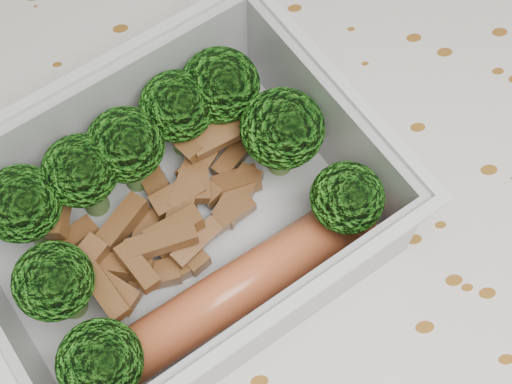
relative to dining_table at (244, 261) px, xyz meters
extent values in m
cube|color=brown|center=(0.00, 0.00, 0.06)|extent=(1.40, 0.90, 0.04)
cube|color=silver|center=(0.00, 0.00, 0.09)|extent=(1.46, 0.96, 0.01)
cube|color=silver|center=(-0.03, -0.01, 0.09)|extent=(0.23, 0.21, 0.00)
cube|color=silver|center=(-0.06, 0.05, 0.12)|extent=(0.17, 0.08, 0.06)
cube|color=silver|center=(-0.01, -0.08, 0.12)|extent=(0.17, 0.08, 0.06)
cube|color=silver|center=(0.05, 0.02, 0.12)|extent=(0.06, 0.12, 0.06)
cube|color=silver|center=(-0.12, -0.05, 0.12)|extent=(0.06, 0.12, 0.06)
cube|color=silver|center=(-0.07, 0.05, 0.16)|extent=(0.18, 0.09, 0.00)
cube|color=silver|center=(0.00, -0.08, 0.16)|extent=(0.18, 0.09, 0.00)
cube|color=silver|center=(0.05, 0.03, 0.16)|extent=(0.06, 0.13, 0.00)
cylinder|color=#608C3F|center=(-0.10, 0.00, 0.11)|extent=(0.02, 0.02, 0.03)
ellipsoid|color=#2E841A|center=(-0.10, 0.00, 0.14)|extent=(0.04, 0.04, 0.03)
cylinder|color=#608C3F|center=(-0.08, 0.01, 0.11)|extent=(0.02, 0.02, 0.03)
ellipsoid|color=#2E841A|center=(-0.08, 0.01, 0.14)|extent=(0.04, 0.04, 0.03)
cylinder|color=#608C3F|center=(-0.05, 0.02, 0.11)|extent=(0.02, 0.02, 0.03)
ellipsoid|color=#2E841A|center=(-0.05, 0.02, 0.14)|extent=(0.04, 0.04, 0.03)
cylinder|color=#608C3F|center=(-0.02, 0.04, 0.11)|extent=(0.02, 0.02, 0.03)
ellipsoid|color=#2E841A|center=(-0.02, 0.04, 0.14)|extent=(0.04, 0.04, 0.03)
cylinder|color=#608C3F|center=(0.00, 0.05, 0.11)|extent=(0.02, 0.02, 0.03)
ellipsoid|color=#2E841A|center=(0.00, 0.05, 0.13)|extent=(0.04, 0.04, 0.04)
cylinder|color=#608C3F|center=(-0.09, -0.04, 0.11)|extent=(0.02, 0.02, 0.03)
ellipsoid|color=#2E841A|center=(-0.09, -0.04, 0.14)|extent=(0.04, 0.04, 0.03)
cylinder|color=#608C3F|center=(0.02, 0.02, 0.11)|extent=(0.02, 0.02, 0.03)
ellipsoid|color=#2E841A|center=(0.02, 0.02, 0.13)|extent=(0.04, 0.04, 0.04)
cylinder|color=#608C3F|center=(-0.08, -0.08, 0.11)|extent=(0.02, 0.02, 0.03)
ellipsoid|color=#2E841A|center=(-0.08, -0.08, 0.14)|extent=(0.04, 0.04, 0.03)
cylinder|color=#608C3F|center=(0.05, -0.02, 0.11)|extent=(0.02, 0.02, 0.03)
ellipsoid|color=#2E841A|center=(0.05, -0.02, 0.14)|extent=(0.04, 0.04, 0.03)
cube|color=brown|center=(-0.02, 0.01, 0.10)|extent=(0.02, 0.03, 0.01)
cube|color=brown|center=(-0.04, -0.02, 0.12)|extent=(0.04, 0.02, 0.01)
cube|color=brown|center=(-0.09, 0.00, 0.12)|extent=(0.02, 0.03, 0.01)
cube|color=brown|center=(-0.04, -0.02, 0.12)|extent=(0.03, 0.02, 0.01)
cube|color=brown|center=(-0.06, -0.03, 0.11)|extent=(0.03, 0.02, 0.01)
cube|color=brown|center=(-0.07, -0.04, 0.11)|extent=(0.03, 0.03, 0.01)
cube|color=brown|center=(-0.09, -0.01, 0.11)|extent=(0.03, 0.02, 0.01)
cube|color=brown|center=(-0.03, 0.03, 0.12)|extent=(0.03, 0.03, 0.01)
cube|color=brown|center=(-0.03, 0.01, 0.11)|extent=(0.02, 0.03, 0.01)
cube|color=brown|center=(-0.04, 0.02, 0.10)|extent=(0.02, 0.03, 0.01)
cube|color=brown|center=(-0.02, 0.02, 0.11)|extent=(0.03, 0.03, 0.01)
cube|color=brown|center=(-0.05, -0.03, 0.10)|extent=(0.03, 0.01, 0.01)
cube|color=brown|center=(-0.01, 0.03, 0.12)|extent=(0.04, 0.02, 0.01)
cube|color=brown|center=(-0.05, -0.01, 0.10)|extent=(0.02, 0.03, 0.01)
cube|color=brown|center=(-0.08, -0.03, 0.12)|extent=(0.03, 0.03, 0.01)
cube|color=brown|center=(-0.03, 0.00, 0.10)|extent=(0.01, 0.02, 0.01)
cube|color=brown|center=(-0.06, -0.04, 0.12)|extent=(0.02, 0.03, 0.01)
cube|color=brown|center=(0.00, 0.01, 0.10)|extent=(0.03, 0.02, 0.01)
cube|color=brown|center=(-0.03, -0.01, 0.11)|extent=(0.02, 0.03, 0.01)
cube|color=brown|center=(0.00, 0.02, 0.10)|extent=(0.03, 0.03, 0.01)
cube|color=brown|center=(-0.04, -0.02, 0.10)|extent=(0.02, 0.03, 0.01)
cube|color=brown|center=(0.00, 0.00, 0.10)|extent=(0.03, 0.03, 0.01)
cube|color=brown|center=(-0.03, -0.02, 0.10)|extent=(0.02, 0.03, 0.01)
cube|color=brown|center=(-0.06, -0.01, 0.11)|extent=(0.03, 0.03, 0.01)
cube|color=brown|center=(-0.02, 0.02, 0.11)|extent=(0.02, 0.04, 0.01)
cube|color=brown|center=(-0.01, -0.01, 0.10)|extent=(0.03, 0.02, 0.01)
cube|color=brown|center=(-0.03, 0.00, 0.11)|extent=(0.03, 0.02, 0.01)
cube|color=brown|center=(-0.07, -0.04, 0.12)|extent=(0.02, 0.03, 0.01)
cube|color=brown|center=(-0.03, -0.02, 0.11)|extent=(0.03, 0.02, 0.01)
cylinder|color=#CA5E34|center=(-0.01, -0.05, 0.11)|extent=(0.14, 0.08, 0.03)
sphere|color=#CA5E34|center=(0.05, -0.02, 0.11)|extent=(0.03, 0.03, 0.03)
sphere|color=#CA5E34|center=(-0.08, -0.08, 0.11)|extent=(0.03, 0.03, 0.03)
camera|label=1|loc=(-0.02, -0.15, 0.44)|focal=50.00mm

